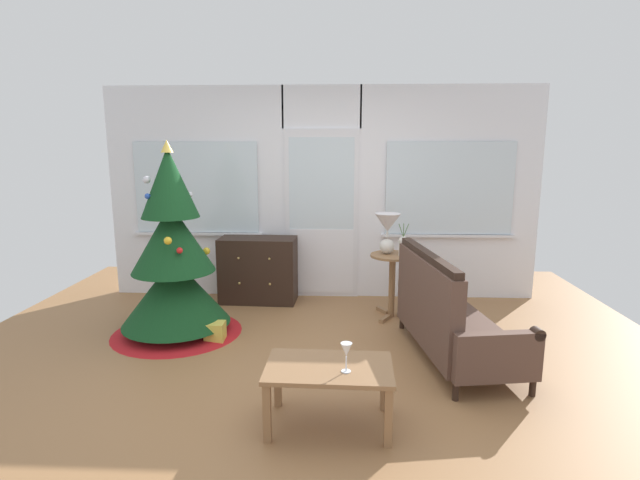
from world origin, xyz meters
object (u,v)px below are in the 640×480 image
(dresser_cabinet, at_px, (258,270))
(table_lamp, at_px, (388,228))
(wine_glass, at_px, (346,351))
(gift_box, at_px, (215,332))
(settee_sofa, at_px, (447,317))
(coffee_table, at_px, (329,375))
(flower_vase, at_px, (403,245))
(side_table, at_px, (392,273))
(christmas_tree, at_px, (174,266))

(dresser_cabinet, xyz_separation_m, table_lamp, (1.49, -0.44, 0.59))
(wine_glass, bearing_deg, gift_box, 130.26)
(settee_sofa, distance_m, table_lamp, 1.32)
(settee_sofa, distance_m, coffee_table, 1.50)
(flower_vase, xyz_separation_m, wine_glass, (-0.61, -2.18, -0.25))
(dresser_cabinet, xyz_separation_m, coffee_table, (0.92, -2.64, -0.03))
(dresser_cabinet, distance_m, settee_sofa, 2.45)
(coffee_table, distance_m, gift_box, 1.82)
(dresser_cabinet, height_order, settee_sofa, settee_sofa)
(wine_glass, bearing_deg, side_table, 77.09)
(wine_glass, height_order, gift_box, wine_glass)
(side_table, relative_size, wine_glass, 3.59)
(dresser_cabinet, xyz_separation_m, gift_box, (-0.21, -1.25, -0.30))
(settee_sofa, distance_m, flower_vase, 1.11)
(christmas_tree, distance_m, side_table, 2.28)
(settee_sofa, bearing_deg, christmas_tree, 169.65)
(wine_glass, bearing_deg, coffee_table, 144.22)
(christmas_tree, height_order, coffee_table, christmas_tree)
(flower_vase, distance_m, coffee_table, 2.27)
(settee_sofa, bearing_deg, wine_glass, -126.65)
(christmas_tree, xyz_separation_m, side_table, (2.20, 0.57, -0.19))
(dresser_cabinet, height_order, side_table, dresser_cabinet)
(coffee_table, bearing_deg, side_table, 73.86)
(christmas_tree, xyz_separation_m, dresser_cabinet, (0.65, 1.05, -0.30))
(settee_sofa, xyz_separation_m, side_table, (-0.38, 1.04, 0.12))
(coffee_table, bearing_deg, table_lamp, 75.59)
(coffee_table, bearing_deg, wine_glass, -35.78)
(table_lamp, bearing_deg, settee_sofa, -68.01)
(christmas_tree, distance_m, table_lamp, 2.24)
(settee_sofa, distance_m, side_table, 1.12)
(christmas_tree, height_order, table_lamp, christmas_tree)
(side_table, distance_m, coffee_table, 2.25)
(settee_sofa, xyz_separation_m, gift_box, (-2.14, 0.27, -0.28))
(dresser_cabinet, relative_size, side_table, 1.31)
(side_table, bearing_deg, settee_sofa, -70.11)
(side_table, bearing_deg, coffee_table, -106.14)
(dresser_cabinet, height_order, table_lamp, table_lamp)
(settee_sofa, height_order, coffee_table, settee_sofa)
(gift_box, bearing_deg, coffee_table, -50.80)
(flower_vase, xyz_separation_m, gift_box, (-1.86, -0.71, -0.72))
(coffee_table, xyz_separation_m, wine_glass, (0.11, -0.08, 0.21))
(side_table, height_order, coffee_table, side_table)
(christmas_tree, bearing_deg, side_table, 14.62)
(christmas_tree, bearing_deg, coffee_table, -45.29)
(table_lamp, bearing_deg, side_table, -33.69)
(table_lamp, bearing_deg, christmas_tree, -163.99)
(flower_vase, bearing_deg, side_table, 149.04)
(settee_sofa, bearing_deg, coffee_table, -131.91)
(side_table, bearing_deg, table_lamp, 146.31)
(table_lamp, distance_m, wine_glass, 2.36)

